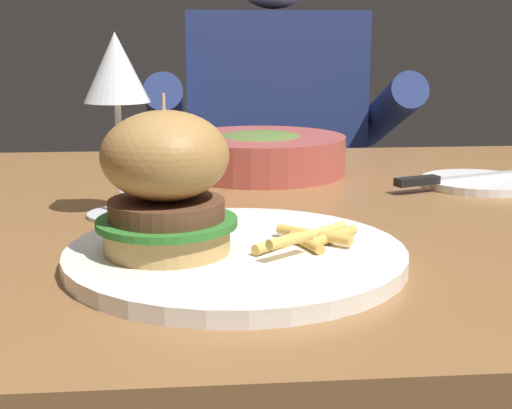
{
  "coord_description": "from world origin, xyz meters",
  "views": [
    {
      "loc": [
        -0.12,
        -0.79,
        0.93
      ],
      "look_at": [
        -0.06,
        -0.18,
        0.78
      ],
      "focal_mm": 50.0,
      "sensor_mm": 36.0,
      "label": 1
    }
  ],
  "objects_px": {
    "table_knife": "(448,179)",
    "bread_plate": "(477,182)",
    "soup_bowl": "(261,153)",
    "burger_sandwich": "(166,182)",
    "main_plate": "(236,255)",
    "diner_person": "(273,210)",
    "wine_glass": "(116,78)"
  },
  "relations": [
    {
      "from": "wine_glass",
      "to": "bread_plate",
      "type": "distance_m",
      "value": 0.48
    },
    {
      "from": "wine_glass",
      "to": "table_knife",
      "type": "relative_size",
      "value": 1.03
    },
    {
      "from": "soup_bowl",
      "to": "diner_person",
      "type": "bearing_deg",
      "value": 81.51
    },
    {
      "from": "burger_sandwich",
      "to": "wine_glass",
      "type": "distance_m",
      "value": 0.2
    },
    {
      "from": "main_plate",
      "to": "table_knife",
      "type": "bearing_deg",
      "value": 44.41
    },
    {
      "from": "main_plate",
      "to": "wine_glass",
      "type": "xyz_separation_m",
      "value": [
        -0.11,
        0.18,
        0.14
      ]
    },
    {
      "from": "bread_plate",
      "to": "diner_person",
      "type": "height_order",
      "value": "diner_person"
    },
    {
      "from": "wine_glass",
      "to": "soup_bowl",
      "type": "bearing_deg",
      "value": 54.18
    },
    {
      "from": "table_knife",
      "to": "soup_bowl",
      "type": "relative_size",
      "value": 0.78
    },
    {
      "from": "burger_sandwich",
      "to": "wine_glass",
      "type": "relative_size",
      "value": 0.67
    },
    {
      "from": "soup_bowl",
      "to": "burger_sandwich",
      "type": "bearing_deg",
      "value": -105.68
    },
    {
      "from": "bread_plate",
      "to": "soup_bowl",
      "type": "distance_m",
      "value": 0.3
    },
    {
      "from": "main_plate",
      "to": "diner_person",
      "type": "relative_size",
      "value": 0.25
    },
    {
      "from": "burger_sandwich",
      "to": "wine_glass",
      "type": "height_order",
      "value": "wine_glass"
    },
    {
      "from": "table_knife",
      "to": "soup_bowl",
      "type": "height_order",
      "value": "soup_bowl"
    },
    {
      "from": "wine_glass",
      "to": "soup_bowl",
      "type": "height_order",
      "value": "wine_glass"
    },
    {
      "from": "main_plate",
      "to": "burger_sandwich",
      "type": "bearing_deg",
      "value": -174.46
    },
    {
      "from": "main_plate",
      "to": "soup_bowl",
      "type": "xyz_separation_m",
      "value": [
        0.06,
        0.42,
        0.02
      ]
    },
    {
      "from": "bread_plate",
      "to": "soup_bowl",
      "type": "xyz_separation_m",
      "value": [
        -0.27,
        0.12,
        0.02
      ]
    },
    {
      "from": "burger_sandwich",
      "to": "diner_person",
      "type": "height_order",
      "value": "diner_person"
    },
    {
      "from": "main_plate",
      "to": "table_knife",
      "type": "xyz_separation_m",
      "value": [
        0.29,
        0.28,
        0.01
      ]
    },
    {
      "from": "main_plate",
      "to": "wine_glass",
      "type": "height_order",
      "value": "wine_glass"
    },
    {
      "from": "bread_plate",
      "to": "table_knife",
      "type": "relative_size",
      "value": 0.76
    },
    {
      "from": "main_plate",
      "to": "soup_bowl",
      "type": "bearing_deg",
      "value": 81.65
    },
    {
      "from": "soup_bowl",
      "to": "diner_person",
      "type": "distance_m",
      "value": 0.54
    },
    {
      "from": "soup_bowl",
      "to": "bread_plate",
      "type": "bearing_deg",
      "value": -23.5
    },
    {
      "from": "burger_sandwich",
      "to": "soup_bowl",
      "type": "distance_m",
      "value": 0.44
    },
    {
      "from": "table_knife",
      "to": "bread_plate",
      "type": "bearing_deg",
      "value": 20.04
    },
    {
      "from": "wine_glass",
      "to": "bread_plate",
      "type": "height_order",
      "value": "wine_glass"
    },
    {
      "from": "burger_sandwich",
      "to": "diner_person",
      "type": "distance_m",
      "value": 0.97
    },
    {
      "from": "burger_sandwich",
      "to": "bread_plate",
      "type": "relative_size",
      "value": 0.91
    },
    {
      "from": "wine_glass",
      "to": "main_plate",
      "type": "bearing_deg",
      "value": -57.53
    }
  ]
}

